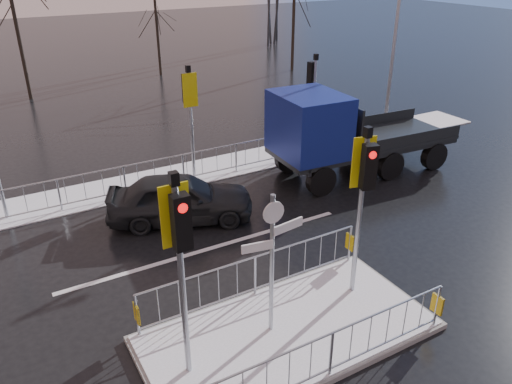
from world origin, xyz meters
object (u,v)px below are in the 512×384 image
car_far_lane (180,198)px  traffic_island (288,320)px  street_lamp_right (398,27)px  flatbed_truck (332,133)px

car_far_lane → traffic_island: bearing=-157.8°
traffic_island → car_far_lane: (-0.03, 5.64, 0.32)m
car_far_lane → street_lamp_right: street_lamp_right is taller
flatbed_truck → street_lamp_right: 6.24m
street_lamp_right → car_far_lane: bearing=-165.0°
traffic_island → car_far_lane: traffic_island is taller
traffic_island → car_far_lane: 5.65m
flatbed_truck → traffic_island: bearing=-133.3°
car_far_lane → flatbed_truck: flatbed_truck is taller
traffic_island → car_far_lane: bearing=90.3°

